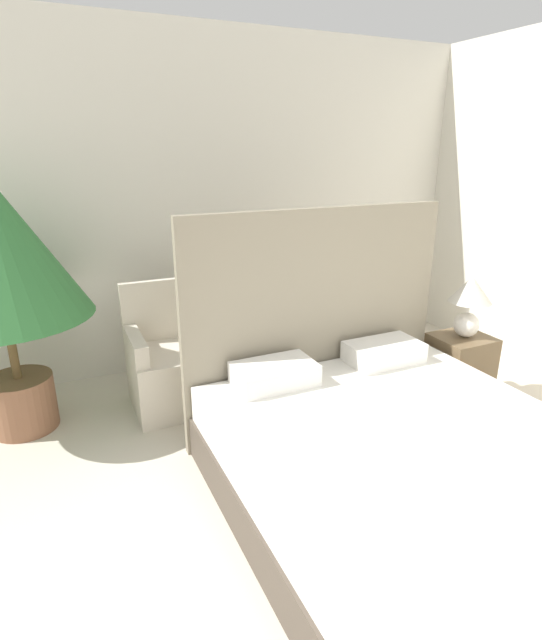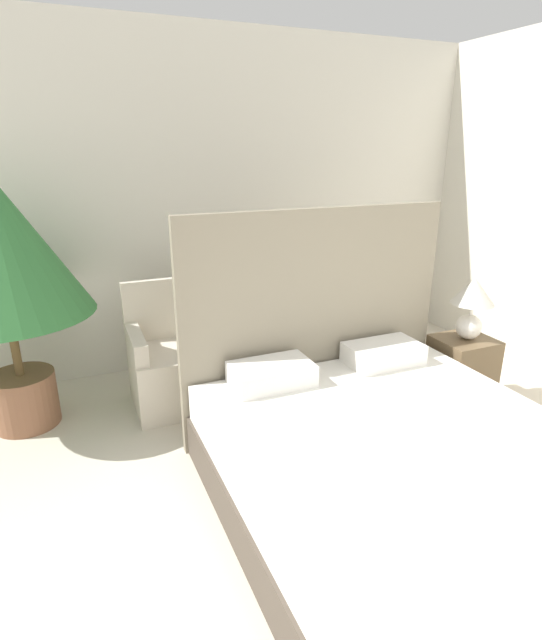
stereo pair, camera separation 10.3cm
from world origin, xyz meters
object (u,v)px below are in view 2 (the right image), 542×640
Objects in this scene: armchair_near_window_left at (174,368)px; armchair_near_window_right at (289,349)px; bed at (398,463)px; nightstand at (461,371)px; table_lamp at (472,301)px.

armchair_near_window_left is 1.00m from armchair_near_window_right.
bed reaches higher than armchair_near_window_left.
armchair_near_window_right is 1.40m from nightstand.
bed is 4.69× the size of table_lamp.
armchair_near_window_right is at bearing 140.23° from nightstand.
armchair_near_window_right is at bearing 85.46° from bed.
table_lamp is (1.22, 0.82, 0.56)m from bed.
armchair_near_window_right is (0.14, 1.72, 0.00)m from bed.
table_lamp is (2.09, -0.89, 0.56)m from armchair_near_window_left.
bed is 2.34× the size of armchair_near_window_left.
armchair_near_window_right is 2.01× the size of table_lamp.
armchair_near_window_left is 1.00× the size of armchair_near_window_right.
nightstand is at bearing 176.26° from table_lamp.
nightstand is (2.07, -0.89, -0.03)m from armchair_near_window_left.
bed is at bearing -62.53° from armchair_near_window_left.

